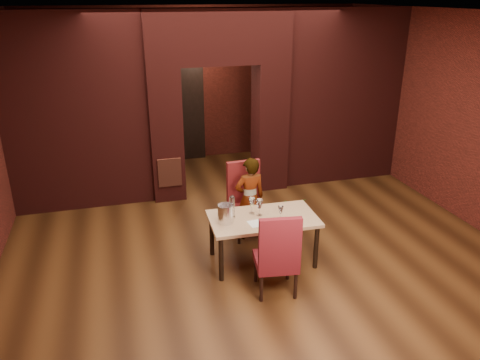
# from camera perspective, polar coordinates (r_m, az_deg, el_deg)

# --- Properties ---
(floor) EXTENTS (8.00, 8.00, 0.00)m
(floor) POSITION_cam_1_polar(r_m,az_deg,el_deg) (7.01, 1.37, -7.38)
(floor) COLOR #4C2B13
(floor) RESTS_ON ground
(ceiling) EXTENTS (7.00, 8.00, 0.04)m
(ceiling) POSITION_cam_1_polar(r_m,az_deg,el_deg) (6.12, 1.65, 19.77)
(ceiling) COLOR silver
(ceiling) RESTS_ON ground
(wall_back) EXTENTS (7.00, 0.04, 3.20)m
(wall_back) POSITION_cam_1_polar(r_m,az_deg,el_deg) (10.17, -5.24, 11.47)
(wall_back) COLOR maroon
(wall_back) RESTS_ON ground
(wall_front) EXTENTS (7.00, 0.04, 3.20)m
(wall_front) POSITION_cam_1_polar(r_m,az_deg,el_deg) (3.16, 24.12, -15.67)
(wall_front) COLOR maroon
(wall_front) RESTS_ON ground
(wall_right) EXTENTS (0.04, 8.00, 3.20)m
(wall_right) POSITION_cam_1_polar(r_m,az_deg,el_deg) (8.10, 26.08, 6.64)
(wall_right) COLOR maroon
(wall_right) RESTS_ON ground
(pillar_left) EXTENTS (0.55, 0.55, 2.30)m
(pillar_left) POSITION_cam_1_polar(r_m,az_deg,el_deg) (8.21, -9.07, 5.52)
(pillar_left) COLOR maroon
(pillar_left) RESTS_ON ground
(pillar_right) EXTENTS (0.55, 0.55, 2.30)m
(pillar_right) POSITION_cam_1_polar(r_m,az_deg,el_deg) (8.62, 3.63, 6.54)
(pillar_right) COLOR maroon
(pillar_right) RESTS_ON ground
(lintel) EXTENTS (2.45, 0.55, 0.90)m
(lintel) POSITION_cam_1_polar(r_m,az_deg,el_deg) (8.07, -2.77, 17.07)
(lintel) COLOR maroon
(lintel) RESTS_ON ground
(wing_wall_left) EXTENTS (2.28, 0.35, 3.20)m
(wing_wall_left) POSITION_cam_1_polar(r_m,az_deg,el_deg) (8.07, -19.33, 7.59)
(wing_wall_left) COLOR maroon
(wing_wall_left) RESTS_ON ground
(wing_wall_right) EXTENTS (2.28, 0.35, 3.20)m
(wing_wall_right) POSITION_cam_1_polar(r_m,az_deg,el_deg) (9.06, 12.30, 9.79)
(wing_wall_right) COLOR maroon
(wing_wall_right) RESTS_ON ground
(vent_panel) EXTENTS (0.40, 0.03, 0.50)m
(vent_panel) POSITION_cam_1_polar(r_m,az_deg,el_deg) (8.12, -8.56, 0.90)
(vent_panel) COLOR #A54930
(vent_panel) RESTS_ON ground
(rear_door) EXTENTS (0.90, 0.08, 2.10)m
(rear_door) POSITION_cam_1_polar(r_m,az_deg,el_deg) (10.16, -7.31, 8.20)
(rear_door) COLOR black
(rear_door) RESTS_ON ground
(rear_door_frame) EXTENTS (1.02, 0.04, 2.22)m
(rear_door_frame) POSITION_cam_1_polar(r_m,az_deg,el_deg) (10.12, -7.28, 8.15)
(rear_door_frame) COLOR black
(rear_door_frame) RESTS_ON ground
(dining_table) EXTENTS (1.45, 0.85, 0.67)m
(dining_table) POSITION_cam_1_polar(r_m,az_deg,el_deg) (6.36, 2.78, -7.23)
(dining_table) COLOR tan
(dining_table) RESTS_ON ground
(chair_far) EXTENTS (0.54, 0.54, 1.12)m
(chair_far) POSITION_cam_1_polar(r_m,az_deg,el_deg) (6.92, 0.98, -2.59)
(chair_far) COLOR maroon
(chair_far) RESTS_ON ground
(chair_near) EXTENTS (0.56, 0.56, 1.08)m
(chair_near) POSITION_cam_1_polar(r_m,az_deg,el_deg) (5.68, 4.40, -8.68)
(chair_near) COLOR maroon
(chair_near) RESTS_ON ground
(person_seated) EXTENTS (0.48, 0.34, 1.26)m
(person_seated) POSITION_cam_1_polar(r_m,az_deg,el_deg) (6.84, 1.20, -2.26)
(person_seated) COLOR white
(person_seated) RESTS_ON ground
(wine_glass_a) EXTENTS (0.09, 0.09, 0.23)m
(wine_glass_a) POSITION_cam_1_polar(r_m,az_deg,el_deg) (6.25, 1.46, -3.16)
(wine_glass_a) COLOR silver
(wine_glass_a) RESTS_ON dining_table
(wine_glass_b) EXTENTS (0.09, 0.09, 0.23)m
(wine_glass_b) POSITION_cam_1_polar(r_m,az_deg,el_deg) (6.20, 2.38, -3.38)
(wine_glass_b) COLOR silver
(wine_glass_b) RESTS_ON dining_table
(wine_glass_c) EXTENTS (0.07, 0.07, 0.18)m
(wine_glass_c) POSITION_cam_1_polar(r_m,az_deg,el_deg) (6.14, 4.97, -3.97)
(wine_glass_c) COLOR silver
(wine_glass_c) RESTS_ON dining_table
(tasting_sheet) EXTENTS (0.29, 0.23, 0.00)m
(tasting_sheet) POSITION_cam_1_polar(r_m,az_deg,el_deg) (6.05, 2.36, -5.25)
(tasting_sheet) COLOR silver
(tasting_sheet) RESTS_ON dining_table
(wine_bucket) EXTENTS (0.20, 0.20, 0.25)m
(wine_bucket) POSITION_cam_1_polar(r_m,az_deg,el_deg) (6.01, -1.78, -4.14)
(wine_bucket) COLOR silver
(wine_bucket) RESTS_ON dining_table
(water_bottle) EXTENTS (0.07, 0.07, 0.30)m
(water_bottle) POSITION_cam_1_polar(r_m,az_deg,el_deg) (6.16, -0.97, -3.20)
(water_bottle) COLOR silver
(water_bottle) RESTS_ON dining_table
(potted_plant) EXTENTS (0.49, 0.44, 0.47)m
(potted_plant) POSITION_cam_1_polar(r_m,az_deg,el_deg) (7.39, 6.16, -3.80)
(potted_plant) COLOR #225D1B
(potted_plant) RESTS_ON ground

